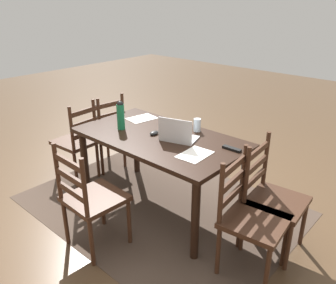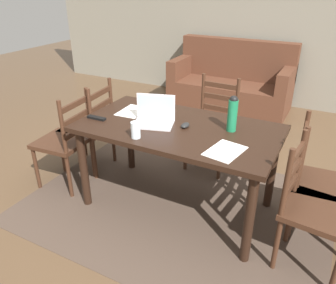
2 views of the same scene
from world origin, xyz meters
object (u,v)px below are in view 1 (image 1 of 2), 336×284
tv_remote (232,149)px  chair_far_head (91,199)px  chair_right_near (103,133)px  laptop (178,135)px  chair_right_far (79,141)px  computer_mouse (154,133)px  chair_left_near (272,199)px  chair_left_far (250,218)px  dining_table (159,145)px  water_bottle (121,115)px  drinking_glass (197,125)px

tv_remote → chair_far_head: bearing=-35.1°
chair_right_near → laptop: 1.36m
chair_right_far → computer_mouse: 1.10m
chair_left_near → chair_left_far: bearing=90.0°
chair_left_near → laptop: size_ratio=2.56×
dining_table → chair_left_near: 1.13m
dining_table → chair_right_far: 1.13m
laptop → water_bottle: 0.63m
chair_left_far → drinking_glass: bearing=-29.7°
chair_far_head → chair_left_far: 1.27m
water_bottle → chair_left_near: bearing=-169.0°
laptop → computer_mouse: laptop is taller
drinking_glass → dining_table: bearing=60.9°
dining_table → chair_right_near: (1.09, -0.17, -0.21)m
chair_far_head → drinking_glass: bearing=-99.3°
water_bottle → drinking_glass: bearing=-142.5°
dining_table → chair_far_head: 0.84m
dining_table → drinking_glass: drinking_glass is taller
dining_table → water_bottle: bearing=16.1°
dining_table → chair_far_head: size_ratio=1.70×
chair_far_head → chair_left_far: (-1.10, -0.63, 0.00)m
chair_far_head → tv_remote: chair_far_head is taller
chair_left_far → computer_mouse: (1.15, -0.17, 0.33)m
chair_far_head → tv_remote: bearing=-124.2°
chair_left_near → computer_mouse: chair_left_near is taller
chair_left_near → water_bottle: size_ratio=3.33×
drinking_glass → tv_remote: drinking_glass is taller
water_bottle → drinking_glass: size_ratio=2.28×
chair_right_near → dining_table: bearing=171.0°
water_bottle → drinking_glass: water_bottle is taller
chair_left_far → tv_remote: 0.64m
computer_mouse → chair_left_near: bearing=-172.4°
water_bottle → laptop: bearing=-166.9°
chair_left_far → drinking_glass: (0.91, -0.52, 0.37)m
chair_right_far → water_bottle: bearing=-175.2°
chair_left_near → chair_right_near: bearing=0.0°
laptop → chair_far_head: bearing=76.2°
chair_left_near → drinking_glass: size_ratio=7.60×
chair_left_near → chair_right_far: bearing=9.1°
laptop → tv_remote: (-0.47, -0.16, -0.05)m
chair_right_far → water_bottle: (-0.69, -0.06, 0.46)m
chair_left_far → chair_right_far: bearing=-0.2°
chair_right_far → chair_right_near: 0.35m
water_bottle → tv_remote: (-1.08, -0.30, -0.14)m
chair_far_head → chair_left_far: same height
chair_far_head → chair_right_far: bearing=-30.4°
dining_table → tv_remote: tv_remote is taller
computer_mouse → tv_remote: (-0.74, -0.19, -0.01)m
drinking_glass → computer_mouse: bearing=54.5°
tv_remote → chair_left_far: bearing=47.7°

